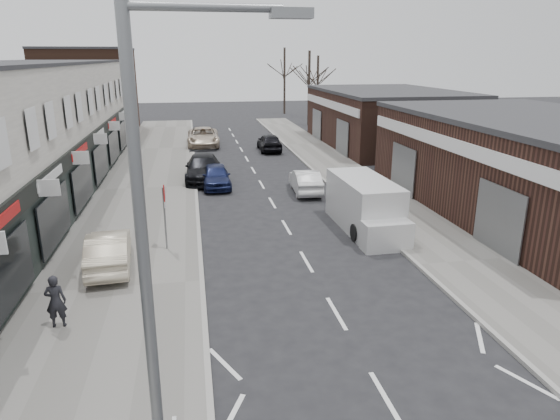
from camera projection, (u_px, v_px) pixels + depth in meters
name	position (u px, v px, depth m)	size (l,w,h in m)	color
pavement_left	(146.00, 189.00, 28.89)	(5.50, 64.00, 0.12)	slate
pavement_right	(353.00, 180.00, 30.99)	(3.50, 64.00, 0.12)	slate
brick_block_far	(90.00, 93.00, 48.24)	(8.00, 10.00, 8.00)	#43281C
right_unit_near	(542.00, 168.00, 23.95)	(10.00, 18.00, 4.50)	#3C231B
right_unit_far	(386.00, 119.00, 42.76)	(10.00, 16.00, 4.50)	#3C231B
tree_far_a	(308.00, 125.00, 56.01)	(3.60, 3.60, 8.00)	#382D26
tree_far_b	(317.00, 118.00, 62.07)	(3.60, 3.60, 7.50)	#382D26
tree_far_c	(284.00, 114.00, 67.21)	(3.60, 3.60, 8.50)	#382D26
street_lamp	(159.00, 279.00, 6.47)	(2.23, 0.22, 8.00)	slate
warning_sign	(165.00, 198.00, 19.12)	(0.12, 0.80, 2.70)	slate
white_van	(365.00, 206.00, 22.08)	(2.14, 5.78, 2.23)	silver
sedan_on_pavement	(109.00, 250.00, 17.78)	(1.41, 4.05, 1.33)	#C3B69C
pedestrian	(56.00, 301.00, 13.81)	(0.57, 0.37, 1.55)	black
parked_car_left_a	(216.00, 176.00, 29.26)	(1.59, 3.96, 1.35)	#161D44
parked_car_left_b	(203.00, 168.00, 30.85)	(2.14, 5.26, 1.53)	black
parked_car_left_c	(203.00, 137.00, 42.72)	(2.61, 5.66, 1.57)	#BFAD99
parked_car_right_a	(306.00, 181.00, 28.14)	(1.39, 3.97, 1.31)	silver
parked_car_right_b	(269.00, 142.00, 40.50)	(1.69, 4.21, 1.43)	black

